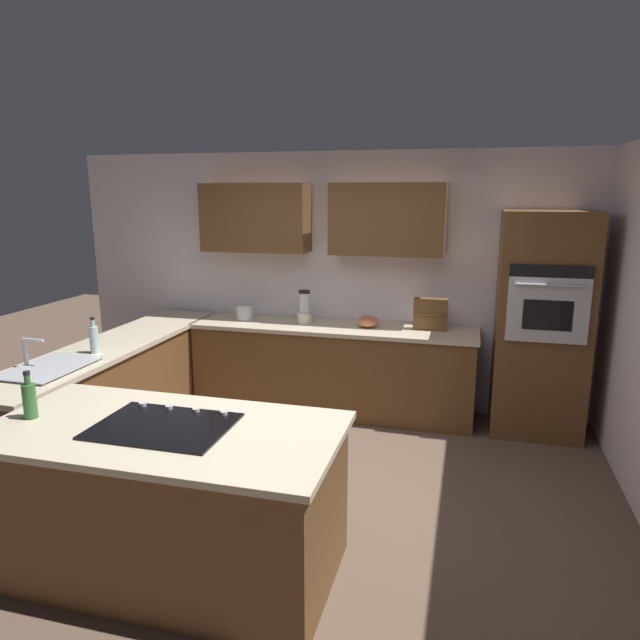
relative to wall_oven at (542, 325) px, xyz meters
The scene contains 17 objects.
ground_plane 2.72m from the wall_oven, 42.84° to the left, with size 14.00×14.00×0.00m, color brown.
wall_back 1.99m from the wall_oven, ahead, with size 6.00×0.44×2.60m.
lower_cabinets_back 2.04m from the wall_oven, ahead, with size 2.80×0.60×0.86m, color brown.
countertop_back 1.96m from the wall_oven, ahead, with size 2.84×0.64×0.04m, color beige.
lower_cabinets_side 3.90m from the wall_oven, 17.62° to the left, with size 0.60×2.90×0.86m, color brown.
countertop_side 3.85m from the wall_oven, 17.62° to the left, with size 0.64×2.94×0.04m, color beige.
island_base 3.58m from the wall_oven, 49.56° to the left, with size 1.94×0.95×0.86m, color brown.
island_top 3.53m from the wall_oven, 49.56° to the left, with size 2.02×1.03×0.04m, color beige.
wall_oven is the anchor object (origin of this frame).
sink_unit 4.16m from the wall_oven, 27.69° to the left, with size 0.46×0.70×0.23m.
cooktop 3.52m from the wall_oven, 49.50° to the left, with size 0.76×0.56×0.03m.
blender 2.25m from the wall_oven, ahead, with size 0.15×0.15×0.34m.
mixing_bowl 1.60m from the wall_oven, ahead, with size 0.22×0.22×0.12m, color #CC724C.
spice_rack 1.00m from the wall_oven, ahead, with size 0.32×0.11×0.31m.
kettle 2.90m from the wall_oven, ahead, with size 0.18×0.18×0.16m, color #B7BABF.
dish_soap_bottle 3.90m from the wall_oven, 21.83° to the left, with size 0.07×0.07×0.30m.
oil_bottle 4.16m from the wall_oven, 41.59° to the left, with size 0.08×0.08×0.29m.
Camera 1 is at (-1.19, 3.66, 2.20)m, focal length 32.08 mm.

